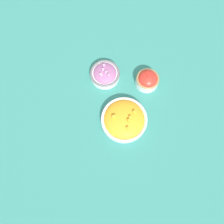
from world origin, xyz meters
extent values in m
plane|color=#337F75|center=(0.00, 0.00, 0.00)|extent=(3.00, 3.00, 0.00)
cylinder|color=silver|center=(-0.02, -0.06, 0.02)|extent=(0.22, 0.22, 0.03)
torus|color=silver|center=(-0.02, -0.06, 0.03)|extent=(0.22, 0.22, 0.01)
ellipsoid|color=orange|center=(-0.02, -0.06, 0.03)|extent=(0.19, 0.19, 0.06)
cube|color=#F4A828|center=(-0.03, -0.09, 0.07)|extent=(0.02, 0.02, 0.01)
cube|color=#F4A828|center=(0.01, -0.10, 0.07)|extent=(0.02, 0.02, 0.01)
cube|color=#F4A828|center=(-0.03, -0.01, 0.07)|extent=(0.02, 0.02, 0.01)
cube|color=#F4A828|center=(-0.02, -0.09, 0.07)|extent=(0.02, 0.02, 0.01)
cube|color=#F4A828|center=(-0.07, -0.09, 0.07)|extent=(0.02, 0.02, 0.01)
cube|color=#F4A828|center=(-0.03, -0.02, 0.07)|extent=(0.02, 0.02, 0.01)
cylinder|color=white|center=(0.20, -0.13, 0.02)|extent=(0.11, 0.11, 0.05)
torus|color=#997A4C|center=(0.20, -0.13, 0.05)|extent=(0.11, 0.11, 0.01)
ellipsoid|color=red|center=(0.20, -0.13, 0.05)|extent=(0.10, 0.10, 0.06)
ellipsoid|color=red|center=(0.22, -0.11, 0.08)|extent=(0.01, 0.01, 0.01)
ellipsoid|color=red|center=(0.21, -0.12, 0.08)|extent=(0.01, 0.01, 0.01)
ellipsoid|color=red|center=(0.20, -0.13, 0.08)|extent=(0.01, 0.01, 0.01)
ellipsoid|color=red|center=(0.20, -0.15, 0.08)|extent=(0.01, 0.01, 0.01)
ellipsoid|color=red|center=(0.19, -0.12, 0.08)|extent=(0.01, 0.01, 0.01)
cylinder|color=white|center=(0.19, 0.09, 0.02)|extent=(0.15, 0.15, 0.03)
torus|color=slate|center=(0.19, 0.09, 0.03)|extent=(0.15, 0.15, 0.01)
ellipsoid|color=#9E5B8E|center=(0.19, 0.09, 0.03)|extent=(0.12, 0.12, 0.04)
cube|color=#C699C1|center=(0.22, 0.10, 0.06)|extent=(0.01, 0.01, 0.01)
cube|color=#C699C1|center=(0.17, 0.10, 0.06)|extent=(0.01, 0.01, 0.01)
cube|color=#C699C1|center=(0.18, 0.08, 0.06)|extent=(0.01, 0.01, 0.01)
cube|color=#C699C1|center=(0.16, 0.09, 0.06)|extent=(0.01, 0.01, 0.01)
cube|color=#C699C1|center=(0.17, 0.06, 0.06)|extent=(0.01, 0.01, 0.01)
cube|color=#C699C1|center=(0.19, 0.10, 0.06)|extent=(0.01, 0.01, 0.01)
camera|label=1|loc=(-0.30, -0.08, 1.03)|focal=35.00mm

